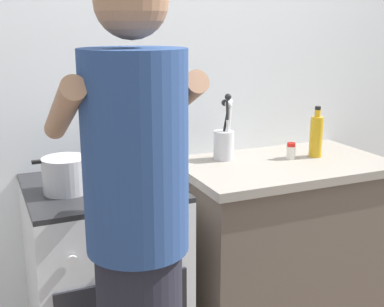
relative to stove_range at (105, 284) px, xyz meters
name	(u,v)px	position (x,y,z in m)	size (l,w,h in m)	color
back_wall	(189,84)	(0.55, 0.35, 0.80)	(3.20, 0.10, 2.50)	silver
countertop	(281,248)	(0.90, 0.00, 0.00)	(1.00, 0.60, 0.90)	brown
stove_range	(105,284)	(0.00, 0.00, 0.00)	(0.60, 0.62, 0.90)	silver
pot	(66,175)	(-0.14, -0.03, 0.52)	(0.25, 0.18, 0.14)	#B2B2B7
mixing_bowl	(132,169)	(0.14, 0.01, 0.50)	(0.25, 0.25, 0.09)	#B7B7BC
utensil_crock	(224,140)	(0.65, 0.16, 0.55)	(0.10, 0.10, 0.32)	silver
spice_bottle	(291,151)	(0.96, 0.04, 0.49)	(0.04, 0.04, 0.08)	silver
oil_bottle	(316,136)	(1.09, 0.03, 0.56)	(0.06, 0.06, 0.25)	gold
person	(138,259)	(-0.04, -0.63, 0.41)	(0.41, 0.50, 1.70)	black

